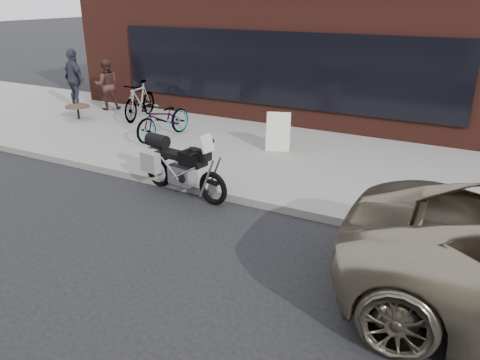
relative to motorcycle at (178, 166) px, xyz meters
The scene contains 10 objects.
ground 4.30m from the motorcycle, 66.42° to the right, with size 120.00×120.00×0.00m, color black.
near_sidewalk 3.57m from the motorcycle, 61.20° to the left, with size 44.00×6.00×0.15m, color gray.
storefront 10.23m from the motorcycle, 91.69° to the left, with size 14.00×10.07×4.50m.
motorcycle is the anchor object (origin of this frame).
bicycle_front 3.39m from the motorcycle, 131.17° to the left, with size 0.66×1.90×1.00m, color gray.
bicycle_rear 5.58m from the motorcycle, 136.62° to the left, with size 0.52×1.82×1.10m, color gray.
sandwich_sign 3.15m from the motorcycle, 76.39° to the left, with size 0.70×0.67×0.89m.
cafe_table 6.37m from the motorcycle, 152.65° to the left, with size 0.69×0.69×0.40m.
cafe_patron_left 7.18m from the motorcycle, 143.13° to the left, with size 0.77×0.60×1.58m, color #452724.
cafe_patron_right 7.88m from the motorcycle, 149.60° to the left, with size 1.10×0.46×1.88m, color #353743.
Camera 1 is at (3.28, -2.93, 3.61)m, focal length 35.00 mm.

